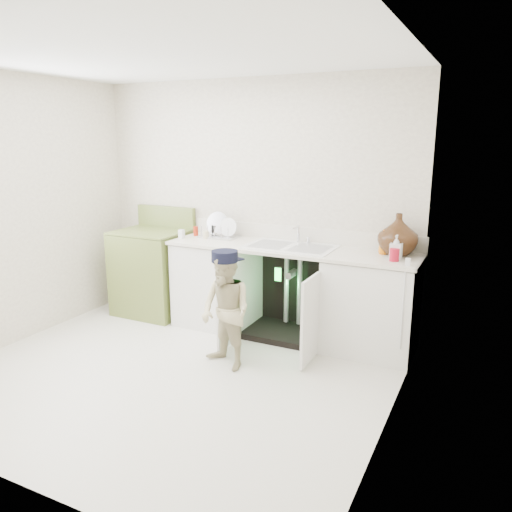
# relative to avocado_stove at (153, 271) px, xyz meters

# --- Properties ---
(ground) EXTENTS (3.50, 3.50, 0.00)m
(ground) POSITION_rel_avocado_stove_xyz_m (1.07, -1.18, -0.48)
(ground) COLOR beige
(ground) RESTS_ON ground
(room_shell) EXTENTS (6.00, 5.50, 1.26)m
(room_shell) POSITION_rel_avocado_stove_xyz_m (1.07, -1.18, 0.77)
(room_shell) COLOR silver
(room_shell) RESTS_ON ground
(counter_run) EXTENTS (2.44, 1.02, 1.27)m
(counter_run) POSITION_rel_avocado_stove_xyz_m (1.66, 0.03, 0.00)
(counter_run) COLOR white
(counter_run) RESTS_ON ground
(avocado_stove) EXTENTS (0.75, 0.65, 1.16)m
(avocado_stove) POSITION_rel_avocado_stove_xyz_m (0.00, 0.00, 0.00)
(avocado_stove) COLOR olive
(avocado_stove) RESTS_ON ground
(repair_worker) EXTENTS (0.59, 0.80, 1.01)m
(repair_worker) POSITION_rel_avocado_stove_xyz_m (1.41, -0.85, 0.03)
(repair_worker) COLOR beige
(repair_worker) RESTS_ON ground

